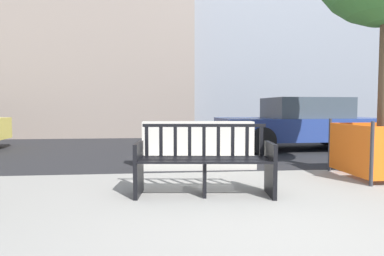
{
  "coord_description": "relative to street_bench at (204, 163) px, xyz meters",
  "views": [
    {
      "loc": [
        -1.16,
        -2.97,
        1.1
      ],
      "look_at": [
        -0.57,
        2.69,
        0.75
      ],
      "focal_mm": 32.0,
      "sensor_mm": 36.0,
      "label": 1
    }
  ],
  "objects": [
    {
      "name": "ground_plane",
      "position": [
        0.57,
        -1.22,
        -0.4
      ],
      "size": [
        200.0,
        200.0,
        0.0
      ],
      "primitive_type": "plane",
      "color": "gray"
    },
    {
      "name": "street_asphalt",
      "position": [
        0.57,
        7.48,
        -0.39
      ],
      "size": [
        120.0,
        12.0,
        0.01
      ],
      "primitive_type": "cube",
      "color": "black",
      "rests_on": "ground"
    },
    {
      "name": "street_bench",
      "position": [
        0.0,
        0.0,
        0.0
      ],
      "size": [
        1.74,
        0.7,
        0.88
      ],
      "color": "black",
      "rests_on": "ground"
    },
    {
      "name": "jersey_barrier_centre",
      "position": [
        0.15,
        1.93,
        -0.06
      ],
      "size": [
        2.02,
        0.74,
        0.84
      ],
      "color": "#ADA89E",
      "rests_on": "ground"
    },
    {
      "name": "construction_fence",
      "position": [
        2.94,
        0.79,
        0.06
      ],
      "size": [
        1.2,
        1.2,
        0.9
      ],
      "color": "#2D2D33",
      "rests_on": "ground"
    },
    {
      "name": "car_sedan_mid",
      "position": [
        3.14,
        4.35,
        0.27
      ],
      "size": [
        4.22,
        1.98,
        1.34
      ],
      "color": "navy",
      "rests_on": "ground"
    }
  ]
}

